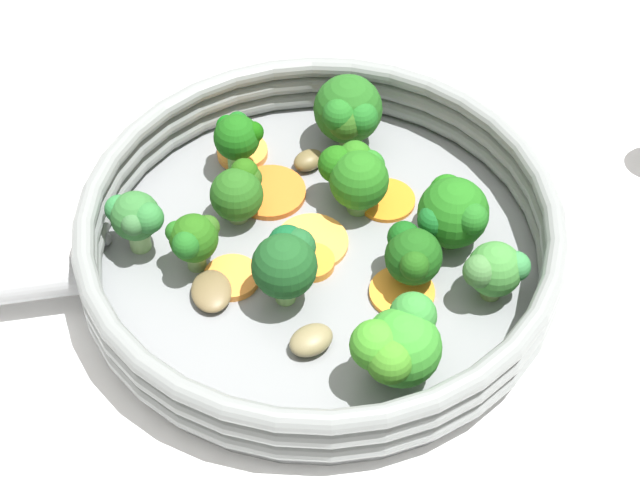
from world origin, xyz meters
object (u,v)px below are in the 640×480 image
broccoli_floret_8 (193,239)px  mushroom_piece_2 (211,291)px  skillet (320,261)px  broccoli_floret_5 (495,270)px  carrot_slice_4 (232,278)px  broccoli_floret_1 (240,190)px  carrot_slice_1 (398,298)px  broccoli_floret_4 (237,137)px  broccoli_floret_10 (348,112)px  mushroom_piece_0 (309,160)px  broccoli_floret_7 (452,212)px  mushroom_piece_1 (311,340)px  broccoli_floret_9 (135,217)px  carrot_slice_3 (312,262)px  broccoli_floret_3 (352,173)px  broccoli_floret_2 (285,259)px  carrot_slice_0 (276,267)px  carrot_slice_5 (242,152)px  carrot_slice_6 (270,192)px  carrot_slice_2 (386,200)px  carrot_slice_7 (312,242)px  broccoli_floret_0 (412,255)px  broccoli_floret_6 (398,345)px

broccoli_floret_8 → mushroom_piece_2: size_ratio=1.25×
skillet → broccoli_floret_5: broccoli_floret_5 is taller
carrot_slice_4 → broccoli_floret_1: size_ratio=0.89×
carrot_slice_1 → broccoli_floret_4: (0.14, -0.04, 0.03)m
broccoli_floret_10 → mushroom_piece_0: 0.04m
broccoli_floret_7 → mushroom_piece_1: size_ratio=1.78×
skillet → broccoli_floret_9: 0.12m
carrot_slice_3 → carrot_slice_4: bearing=45.0°
broccoli_floret_1 → mushroom_piece_0: bearing=-103.3°
broccoli_floret_3 → broccoli_floret_4: same height
broccoli_floret_2 → carrot_slice_4: bearing=16.4°
skillet → carrot_slice_4: bearing=51.5°
broccoli_floret_5 → broccoli_floret_9: size_ratio=0.92×
carrot_slice_0 → carrot_slice_3: carrot_slice_3 is taller
broccoli_floret_5 → mushroom_piece_0: bearing=-13.5°
carrot_slice_5 → broccoli_floret_9: size_ratio=0.78×
broccoli_floret_5 → broccoli_floret_9: broccoli_floret_9 is taller
broccoli_floret_1 → carrot_slice_6: bearing=-104.6°
mushroom_piece_0 → broccoli_floret_9: bearing=66.1°
broccoli_floret_7 → mushroom_piece_1: 0.12m
broccoli_floret_7 → broccoli_floret_9: bearing=33.2°
broccoli_floret_4 → mushroom_piece_1: bearing=139.9°
broccoli_floret_8 → broccoli_floret_1: bearing=-88.7°
skillet → carrot_slice_1: bearing=175.1°
broccoli_floret_10 → mushroom_piece_0: bearing=67.5°
carrot_slice_1 → carrot_slice_2: (0.05, -0.07, -0.00)m
carrot_slice_4 → broccoli_floret_10: broccoli_floret_10 is taller
carrot_slice_2 → broccoli_floret_5: broccoli_floret_5 is taller
broccoli_floret_3 → broccoli_floret_10: (0.03, -0.04, 0.01)m
carrot_slice_2 → broccoli_floret_7: 0.06m
broccoli_floret_5 → mushroom_piece_2: broccoli_floret_5 is taller
broccoli_floret_8 → mushroom_piece_0: bearing=-96.7°
skillet → carrot_slice_6: size_ratio=6.01×
broccoli_floret_4 → mushroom_piece_1: broccoli_floret_4 is taller
broccoli_floret_10 → carrot_slice_6: bearing=72.8°
carrot_slice_2 → carrot_slice_3: (0.01, 0.07, 0.00)m
carrot_slice_7 → broccoli_floret_7: 0.09m
carrot_slice_3 → carrot_slice_2: bearing=-100.3°
broccoli_floret_0 → broccoli_floret_10: 0.12m
carrot_slice_0 → carrot_slice_2: 0.09m
carrot_slice_2 → mushroom_piece_2: 0.13m
carrot_slice_6 → broccoli_floret_4: 0.04m
broccoli_floret_6 → mushroom_piece_0: (0.13, -0.12, -0.02)m
carrot_slice_2 → carrot_slice_5: size_ratio=1.10×
broccoli_floret_1 → mushroom_piece_2: bearing=109.2°
carrot_slice_7 → broccoli_floret_4: broccoli_floret_4 is taller
carrot_slice_6 → mushroom_piece_1: mushroom_piece_1 is taller
broccoli_floret_0 → broccoli_floret_1: bearing=3.6°
carrot_slice_3 → carrot_slice_7: carrot_slice_3 is taller
mushroom_piece_1 → skillet: bearing=-62.8°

